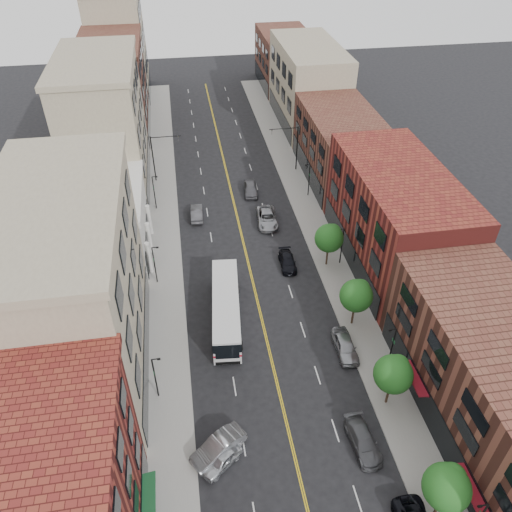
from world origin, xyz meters
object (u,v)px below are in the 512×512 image
city_bus (226,307)px  car_lane_behind (197,213)px  car_lane_c (251,189)px  car_lane_a (287,262)px  car_lane_b (267,218)px  car_parked_mid (363,441)px  car_parked_far (345,346)px  car_angle_b (218,447)px  car_angle_a (221,460)px

city_bus → car_lane_behind: bearing=100.3°
city_bus → car_lane_c: city_bus is taller
car_lane_a → car_lane_b: 9.49m
city_bus → car_parked_mid: 19.06m
car_parked_mid → car_parked_far: (1.60, 10.20, 0.11)m
car_parked_mid → car_lane_b: (-1.99, 33.83, 0.10)m
city_bus → car_parked_mid: (9.53, -16.46, -1.18)m
city_bus → car_lane_c: size_ratio=2.70×
city_bus → car_parked_mid: bearing=-54.6°
car_parked_far → car_lane_c: car_parked_far is taller
city_bus → car_lane_behind: (-1.77, 20.20, -1.14)m
car_lane_b → car_parked_mid: bearing=-82.0°
car_angle_b → car_lane_a: size_ratio=1.11×
car_lane_a → car_lane_c: (-1.82, 17.40, 0.17)m
car_lane_a → car_angle_b: bearing=-113.3°
city_bus → car_angle_a: (-2.27, -16.16, -1.23)m
car_angle_b → car_lane_c: car_angle_b is taller
car_angle_b → car_parked_mid: 12.01m
car_lane_c → car_lane_behind: bearing=-142.7°
car_angle_a → car_parked_mid: (11.81, -0.30, 0.05)m
car_parked_mid → car_lane_behind: 38.36m
city_bus → car_lane_behind: 20.31m
car_angle_b → car_lane_b: (9.94, 32.46, -0.00)m
car_parked_mid → car_lane_b: size_ratio=0.84×
car_angle_b → car_parked_mid: (11.93, -1.37, -0.10)m
car_lane_a → car_lane_c: car_lane_c is taller
car_angle_a → car_lane_behind: 36.37m
car_lane_b → car_lane_c: size_ratio=1.22×
car_angle_a → car_parked_far: 16.67m
car_lane_behind → car_lane_c: (8.29, 5.12, 0.06)m
city_bus → car_lane_c: bearing=80.9°
car_angle_b → car_lane_c: bearing=134.7°
car_angle_b → car_lane_a: car_angle_b is taller
car_lane_a → car_lane_b: (-0.80, 9.45, 0.16)m
city_bus → car_angle_b: size_ratio=2.61×
car_angle_a → car_angle_b: size_ratio=0.79×
car_lane_c → car_lane_b: bearing=-77.1°
city_bus → car_angle_b: bearing=-93.7°
car_parked_mid → city_bus: bearing=115.7°
car_parked_far → car_lane_b: size_ratio=0.82×
car_angle_a → car_angle_b: car_angle_b is taller
car_lane_b → car_lane_c: 8.01m
car_parked_mid → car_lane_behind: (-11.30, 36.66, 0.04)m
car_angle_b → car_lane_b: car_angle_b is taller
car_angle_b → car_parked_far: 16.16m
car_angle_b → car_lane_a: 25.39m
car_lane_c → car_parked_far: bearing=-76.1°
car_lane_behind → car_lane_a: size_ratio=1.02×
car_lane_behind → car_lane_a: (10.11, -12.28, -0.10)m
car_lane_behind → car_lane_c: size_ratio=0.96×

